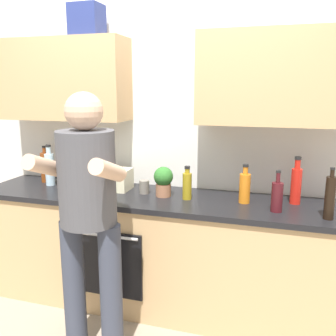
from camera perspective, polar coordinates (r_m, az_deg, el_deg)
The scene contains 16 objects.
ground_plane at distance 3.21m, azimuth -1.97°, elevation -19.96°, with size 12.00×12.00×0.00m, color gray.
back_wall_unit at distance 2.98m, azimuth -0.48°, elevation 8.06°, with size 4.00×0.38×2.50m.
counter at distance 2.99m, azimuth -2.06°, elevation -12.63°, with size 2.84×0.67×0.90m.
person_standing at distance 2.28m, azimuth -12.24°, elevation -6.12°, with size 0.49×0.45×1.69m.
bottle_soda at distance 2.81m, azimuth -12.16°, elevation -1.76°, with size 0.07×0.07×0.33m.
bottle_juice at distance 2.70m, azimuth 11.75°, elevation -2.91°, with size 0.08×0.08×0.28m.
bottle_vinegar at distance 3.40m, azimuth -18.41°, elevation 0.17°, with size 0.08×0.08×0.32m.
bottle_wine at distance 2.56m, azimuth 16.47°, elevation -4.17°, with size 0.08×0.08×0.28m.
bottle_soy at distance 2.52m, azimuth 23.71°, elevation -4.16°, with size 0.06×0.06×0.33m.
bottle_hotsauce at distance 2.77m, azimuth 19.16°, elevation -2.36°, with size 0.07×0.07×0.34m.
bottle_water at distance 3.28m, azimuth -17.79°, elevation -0.02°, with size 0.08×0.08×0.35m.
bottle_oil at distance 2.74m, azimuth 2.99°, elevation -2.61°, with size 0.07×0.07×0.25m.
cup_stoneware at distance 2.90m, azimuth -3.68°, elevation -2.92°, with size 0.08×0.08×0.10m, color slate.
mixing_bowl at distance 3.13m, azimuth -14.43°, elevation -2.24°, with size 0.23×0.23×0.10m, color silver.
potted_herb at distance 2.80m, azimuth -0.72°, elevation -1.91°, with size 0.15×0.15×0.23m.
grocery_bag_rice at distance 3.02m, azimuth -7.88°, elevation -1.75°, with size 0.21×0.21×0.17m, color beige.
Camera 1 is at (0.88, -2.57, 1.71)m, focal length 39.51 mm.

